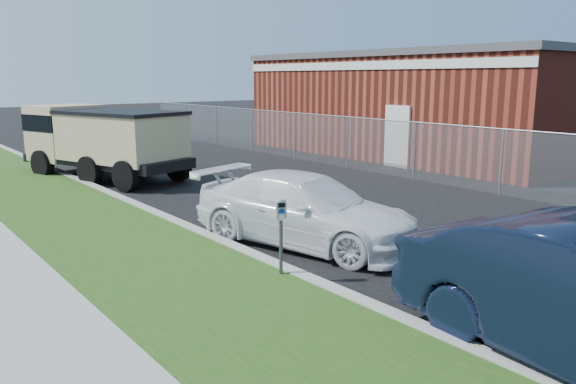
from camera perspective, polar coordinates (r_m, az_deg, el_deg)
ground at (r=11.24m, az=8.83°, el=-4.92°), size 120.00×120.00×0.00m
streetside at (r=10.10m, az=-22.88°, el=-7.22°), size 6.12×50.00×0.15m
chainlink_fence at (r=20.06m, az=6.12°, el=6.06°), size 0.06×30.06×30.00m
brick_building at (r=25.15m, az=14.52°, el=8.83°), size 9.20×14.20×4.17m
parking_meter at (r=8.68m, az=-0.73°, el=-2.84°), size 0.20×0.17×1.23m
white_wagon at (r=10.81m, az=1.57°, el=-1.75°), size 3.10×4.98×1.35m
dump_truck at (r=18.75m, az=-18.48°, el=5.20°), size 3.79×6.16×2.27m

